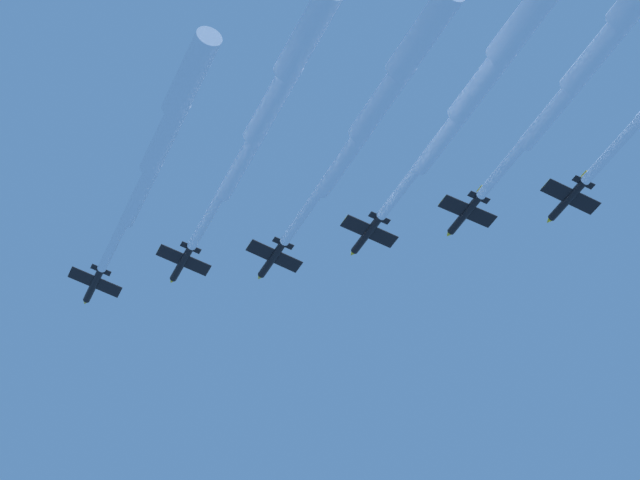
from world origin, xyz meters
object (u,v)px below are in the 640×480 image
jet_starboard_mid (597,52)px  jet_port_mid (480,83)px  jet_port_inner (272,101)px  jet_starboard_inner (381,99)px  jet_lead (164,136)px

jet_starboard_mid → jet_port_mid: bearing=21.1°
jet_port_inner → jet_starboard_inner: size_ratio=1.02×
jet_lead → jet_starboard_inner: (-27.44, -12.96, -1.84)m
jet_lead → jet_port_inner: jet_port_inner is taller
jet_starboard_inner → jet_lead: bearing=25.3°
jet_port_inner → jet_starboard_mid: (-37.35, -19.96, -1.44)m
jet_port_inner → jet_starboard_mid: size_ratio=1.08×
jet_lead → jet_port_mid: jet_lead is taller
jet_lead → jet_starboard_mid: bearing=-153.9°
jet_port_inner → jet_starboard_mid: 42.37m
jet_lead → jet_starboard_inner: bearing=-154.7°
jet_port_inner → jet_starboard_mid: bearing=-151.9°
jet_lead → jet_port_mid: size_ratio=1.06×
jet_port_mid → jet_starboard_inner: bearing=33.8°
jet_port_inner → jet_port_mid: jet_port_inner is taller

